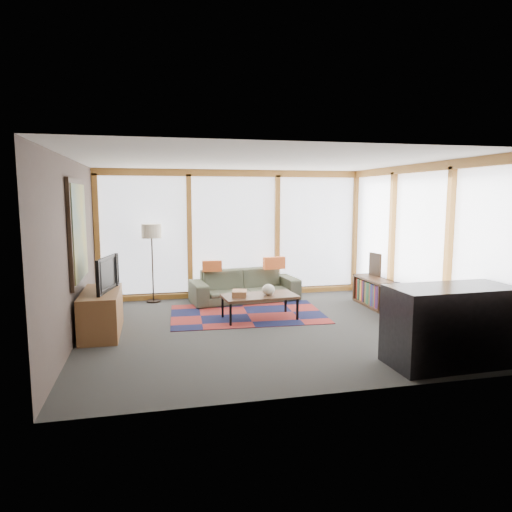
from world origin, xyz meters
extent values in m
plane|color=#32322F|center=(0.00, 0.00, 0.00)|extent=(5.50, 5.50, 0.00)
cube|color=#483A35|center=(-2.75, 0.00, 1.30)|extent=(0.04, 5.00, 2.60)
cube|color=#483A35|center=(0.00, -2.50, 1.30)|extent=(5.50, 0.04, 2.60)
cube|color=silver|center=(0.00, 0.00, 2.60)|extent=(5.50, 5.00, 0.04)
cube|color=white|center=(0.00, 2.47, 1.30)|extent=(5.30, 0.02, 2.35)
cube|color=white|center=(2.72, 0.00, 1.30)|extent=(0.02, 4.80, 2.35)
cube|color=black|center=(-2.71, 0.30, 1.55)|extent=(0.05, 1.35, 1.55)
cube|color=gold|center=(-2.69, 0.30, 1.55)|extent=(0.02, 1.20, 1.40)
cube|color=maroon|center=(-0.05, 0.89, 0.01)|extent=(2.74, 1.85, 0.01)
imported|color=#3A3F2D|center=(0.11, 1.91, 0.31)|extent=(2.20, 1.07, 0.62)
cube|color=#D76029|center=(-0.53, 1.92, 0.72)|extent=(0.38, 0.14, 0.21)
cube|color=#D76029|center=(0.72, 1.94, 0.74)|extent=(0.45, 0.18, 0.24)
cube|color=#9C643D|center=(-0.25, 0.53, 0.46)|extent=(0.30, 0.34, 0.10)
ellipsoid|color=beige|center=(0.24, 0.50, 0.51)|extent=(0.24, 0.24, 0.19)
ellipsoid|color=black|center=(2.46, -0.07, 0.58)|extent=(0.23, 0.23, 0.10)
ellipsoid|color=black|center=(2.46, 0.20, 0.57)|extent=(0.18, 0.18, 0.07)
cube|color=black|center=(2.56, 1.22, 0.75)|extent=(0.09, 0.34, 0.44)
cube|color=brown|center=(-2.43, 0.27, 0.33)|extent=(0.54, 1.31, 0.65)
imported|color=black|center=(-2.40, 0.29, 0.92)|extent=(0.32, 0.92, 0.53)
cube|color=black|center=(1.92, -2.00, 0.49)|extent=(1.57, 0.77, 0.98)
camera|label=1|loc=(-1.63, -6.80, 2.08)|focal=32.00mm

